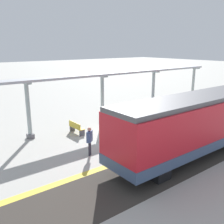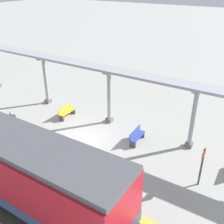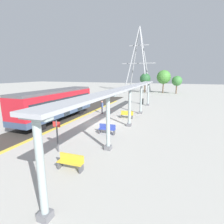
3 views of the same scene
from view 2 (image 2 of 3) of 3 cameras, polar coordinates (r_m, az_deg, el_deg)
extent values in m
plane|color=#ADABA4|center=(17.32, -6.84, -6.28)|extent=(176.00, 176.00, 0.00)
cube|color=yellow|center=(15.37, -14.94, -12.08)|extent=(0.43, 31.32, 0.01)
cube|color=#38332D|center=(14.56, -20.21, -15.63)|extent=(3.20, 43.32, 0.01)
cube|color=red|center=(12.96, -19.88, -10.45)|extent=(2.60, 11.38, 2.60)
cube|color=#37496A|center=(13.58, -19.18, -13.89)|extent=(2.63, 11.40, 0.55)
cube|color=#515156|center=(12.18, -20.92, -5.13)|extent=(2.39, 11.38, 0.24)
cube|color=#1E262D|center=(13.42, -15.81, -6.69)|extent=(0.03, 10.47, 0.84)
cube|color=#1E262D|center=(12.12, -5.95, -13.15)|extent=(0.04, 1.10, 2.00)
cube|color=#1E262D|center=(13.74, -15.50, -8.63)|extent=(0.04, 1.10, 2.00)
cube|color=#1E262D|center=(15.71, -22.68, -4.98)|extent=(0.04, 1.10, 2.00)
cube|color=slate|center=(17.34, 16.19, -6.68)|extent=(0.44, 0.44, 0.30)
cylinder|color=#97A6A6|center=(16.40, 17.03, -1.19)|extent=(0.28, 0.28, 3.47)
cube|color=#97A6A6|center=(15.66, 17.92, 4.59)|extent=(1.10, 0.36, 0.12)
cube|color=slate|center=(19.35, -0.59, -1.68)|extent=(0.44, 0.44, 0.30)
cylinder|color=#97A6A6|center=(18.51, -0.62, 3.42)|extent=(0.28, 0.28, 3.47)
cube|color=#97A6A6|center=(17.86, -0.65, 8.69)|extent=(1.10, 0.36, 0.12)
cube|color=slate|center=(22.88, -13.53, 2.31)|extent=(0.44, 0.44, 0.30)
cylinder|color=#97A6A6|center=(22.18, -14.05, 6.72)|extent=(0.28, 0.28, 3.47)
cube|color=#97A6A6|center=(21.64, -14.59, 11.17)|extent=(1.10, 0.36, 0.12)
cube|color=#A8AAB2|center=(17.92, -1.19, 9.22)|extent=(1.20, 25.57, 0.16)
cube|color=#3649A5|center=(16.99, 5.49, -5.16)|extent=(1.52, 0.50, 0.04)
cube|color=#3649A5|center=(16.94, 4.94, -4.37)|extent=(1.50, 0.12, 0.40)
cube|color=#4C4C51|center=(17.64, 6.38, -4.77)|extent=(0.12, 0.40, 0.42)
cube|color=#4C4C51|center=(16.61, 4.48, -6.92)|extent=(0.12, 0.40, 0.42)
cube|color=gold|center=(20.12, -9.59, 0.04)|extent=(1.51, 0.48, 0.04)
cube|color=gold|center=(20.13, -10.06, 0.72)|extent=(1.50, 0.10, 0.40)
cube|color=#4C4C51|center=(20.67, -8.37, 0.20)|extent=(0.11, 0.40, 0.42)
cube|color=#4C4C51|center=(19.78, -10.77, -1.31)|extent=(0.11, 0.40, 0.42)
cylinder|color=#4C4C51|center=(14.08, 18.60, -11.15)|extent=(0.10, 0.10, 2.20)
cube|color=red|center=(13.59, 19.13, -8.33)|extent=(0.56, 0.04, 0.36)
cylinder|color=#23232F|center=(18.85, -20.55, -3.50)|extent=(0.11, 0.11, 0.84)
cylinder|color=#23232F|center=(18.81, -20.04, -3.48)|extent=(0.11, 0.11, 0.84)
cube|color=#394D7E|center=(18.48, -20.66, -1.52)|extent=(0.48, 0.52, 0.63)
sphere|color=tan|center=(18.29, -20.88, -0.34)|extent=(0.23, 0.23, 0.23)
camera|label=1|loc=(21.25, -62.66, 3.43)|focal=40.69mm
camera|label=3|loc=(20.08, 51.83, 4.22)|focal=27.38mm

